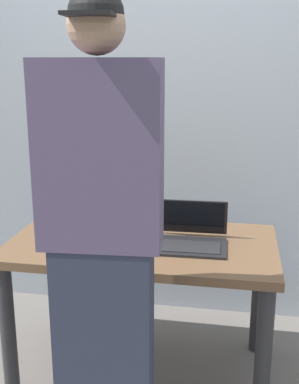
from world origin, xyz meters
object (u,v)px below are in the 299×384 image
object	(u,v)px
beer_bottle_dark	(67,202)
beer_bottle_green	(109,203)
person_figure	(102,244)
laptop	(190,236)
beer_bottle_brown	(85,201)
coffee_mug	(79,248)

from	to	relation	value
beer_bottle_dark	beer_bottle_green	bearing A→B (deg)	19.93
beer_bottle_green	person_figure	size ratio (longest dim) A/B	0.15
beer_bottle_green	beer_bottle_dark	distance (m)	0.22
laptop	beer_bottle_dark	world-z (taller)	beer_bottle_dark
person_figure	beer_bottle_dark	bearing A→B (deg)	117.88
beer_bottle_green	person_figure	world-z (taller)	person_figure
laptop	beer_bottle_dark	distance (m)	0.71
beer_bottle_brown	beer_bottle_dark	size ratio (longest dim) A/B	1.03
beer_bottle_brown	coffee_mug	size ratio (longest dim) A/B	2.59
beer_bottle_green	person_figure	bearing A→B (deg)	-76.50
beer_bottle_dark	person_figure	world-z (taller)	person_figure
beer_bottle_brown	beer_bottle_dark	world-z (taller)	beer_bottle_brown
beer_bottle_green	coffee_mug	world-z (taller)	beer_bottle_green
person_figure	beer_bottle_green	bearing A→B (deg)	103.50
beer_bottle_green	beer_bottle_brown	xyz separation A→B (m)	(-0.11, -0.07, 0.02)
beer_bottle_brown	laptop	bearing A→B (deg)	-19.20
laptop	beer_bottle_brown	bearing A→B (deg)	160.80
coffee_mug	beer_bottle_dark	bearing A→B (deg)	115.25
person_figure	coffee_mug	distance (m)	0.42
person_figure	coffee_mug	world-z (taller)	person_figure
beer_bottle_brown	person_figure	bearing A→B (deg)	-68.29
laptop	coffee_mug	world-z (taller)	laptop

